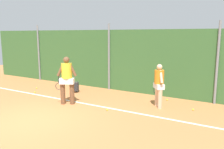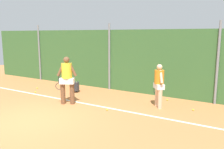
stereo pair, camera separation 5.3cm
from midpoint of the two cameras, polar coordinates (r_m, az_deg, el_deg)
ground_plane at (r=9.21m, az=-12.20°, el=-7.99°), size 26.60×26.60×0.00m
hedge_fence_backdrop at (r=11.84m, az=-0.09°, el=3.63°), size 17.29×0.25×3.00m
fence_post_left at (r=14.88m, az=-17.26°, el=5.08°), size 0.10×0.10×3.31m
fence_post_center at (r=11.68m, az=-0.54°, el=4.31°), size 0.10×0.10×3.31m
fence_post_right at (r=10.05m, az=24.58°, el=2.51°), size 0.10×0.10×3.31m
court_baseline_paint at (r=9.86m, az=-8.57°, el=-6.64°), size 12.63×0.10×0.01m
player_foreground_near at (r=9.42m, az=-10.82°, el=-0.80°), size 0.75×0.56×1.92m
player_midcourt at (r=9.05m, az=11.59°, el=-2.15°), size 0.59×0.59×1.67m
ball_hopper at (r=11.44m, az=-8.79°, el=-2.85°), size 0.36×0.36×0.51m
tennis_ball_0 at (r=12.66m, az=-17.76°, el=-3.18°), size 0.07×0.07×0.07m
tennis_ball_1 at (r=10.21m, az=13.53°, el=-6.07°), size 0.07×0.07×0.07m
tennis_ball_3 at (r=11.83m, az=-18.16°, el=-4.10°), size 0.07×0.07×0.07m
tennis_ball_4 at (r=9.19m, az=19.41°, el=-8.16°), size 0.07×0.07×0.07m
tennis_ball_5 at (r=8.69m, az=-1.06°, el=-8.63°), size 0.07×0.07×0.07m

